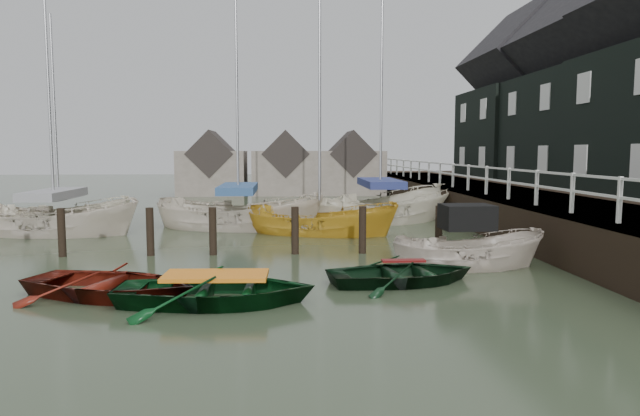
{
  "coord_description": "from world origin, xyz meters",
  "views": [
    {
      "loc": [
        0.88,
        -13.62,
        3.05
      ],
      "look_at": [
        1.91,
        2.6,
        1.4
      ],
      "focal_mm": 32.0,
      "sensor_mm": 36.0,
      "label": 1
    }
  ],
  "objects": [
    {
      "name": "sailboat_a",
      "position": [
        -7.45,
        7.51,
        0.06
      ],
      "size": [
        6.62,
        3.29,
        10.6
      ],
      "rotation": [
        0.0,
        0.0,
        1.42
      ],
      "color": "beige",
      "rests_on": "ground"
    },
    {
      "name": "ground",
      "position": [
        0.0,
        0.0,
        0.0
      ],
      "size": [
        120.0,
        120.0,
        0.0
      ],
      "primitive_type": "plane",
      "color": "#2E3B25",
      "rests_on": "ground"
    },
    {
      "name": "land_strip",
      "position": [
        15.0,
        10.0,
        0.0
      ],
      "size": [
        14.0,
        38.0,
        1.5
      ],
      "primitive_type": "cube",
      "color": "black",
      "rests_on": "ground"
    },
    {
      "name": "far_sheds",
      "position": [
        0.83,
        26.0,
        1.86
      ],
      "size": [
        14.0,
        4.08,
        4.39
      ],
      "color": "#665B51",
      "rests_on": "ground"
    },
    {
      "name": "rowboat_dkgreen",
      "position": [
        3.62,
        -0.85,
        0.0
      ],
      "size": [
        3.84,
        3.03,
        0.72
      ],
      "primitive_type": "imported",
      "rotation": [
        0.0,
        0.0,
        1.74
      ],
      "color": "black",
      "rests_on": "ground"
    },
    {
      "name": "rowboat_red",
      "position": [
        -2.74,
        -1.68,
        0.0
      ],
      "size": [
        4.52,
        3.87,
        0.79
      ],
      "primitive_type": "imported",
      "rotation": [
        0.0,
        0.0,
        1.22
      ],
      "color": "#5A160C",
      "rests_on": "ground"
    },
    {
      "name": "rowboat_green",
      "position": [
        -0.48,
        -2.38,
        0.0
      ],
      "size": [
        4.06,
        2.97,
        0.82
      ],
      "primitive_type": "imported",
      "rotation": [
        0.0,
        0.0,
        1.53
      ],
      "color": "black",
      "rests_on": "ground"
    },
    {
      "name": "quay_houses",
      "position": [
        14.99,
        8.66,
        5.68
      ],
      "size": [
        6.52,
        28.14,
        10.01
      ],
      "color": "black",
      "rests_on": "ground"
    },
    {
      "name": "sailboat_c",
      "position": [
        2.18,
        7.05,
        0.02
      ],
      "size": [
        6.19,
        4.01,
        10.47
      ],
      "rotation": [
        0.0,
        0.0,
        1.23
      ],
      "color": "gold",
      "rests_on": "ground"
    },
    {
      "name": "sailboat_d",
      "position": [
        4.95,
        10.18,
        0.06
      ],
      "size": [
        7.79,
        5.57,
        13.0
      ],
      "rotation": [
        0.0,
        0.0,
        2.0
      ],
      "color": "beige",
      "rests_on": "ground"
    },
    {
      "name": "sailboat_b",
      "position": [
        -0.9,
        8.67,
        0.06
      ],
      "size": [
        7.2,
        4.13,
        12.3
      ],
      "rotation": [
        0.0,
        0.0,
        1.32
      ],
      "color": "beige",
      "rests_on": "ground"
    },
    {
      "name": "pier",
      "position": [
        9.48,
        10.0,
        0.71
      ],
      "size": [
        3.04,
        32.0,
        2.7
      ],
      "color": "black",
      "rests_on": "ground"
    },
    {
      "name": "sailboat_e",
      "position": [
        -8.1,
        9.6,
        0.06
      ],
      "size": [
        5.84,
        3.58,
        9.36
      ],
      "rotation": [
        0.0,
        0.0,
        1.87
      ],
      "color": "beige",
      "rests_on": "ground"
    },
    {
      "name": "motorboat",
      "position": [
        5.66,
        0.73,
        0.11
      ],
      "size": [
        4.08,
        1.65,
        2.41
      ],
      "rotation": [
        0.0,
        0.0,
        1.6
      ],
      "color": "beige",
      "rests_on": "ground"
    },
    {
      "name": "mooring_pilings",
      "position": [
        -1.11,
        3.0,
        0.5
      ],
      "size": [
        13.72,
        0.22,
        1.8
      ],
      "color": "black",
      "rests_on": "ground"
    }
  ]
}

